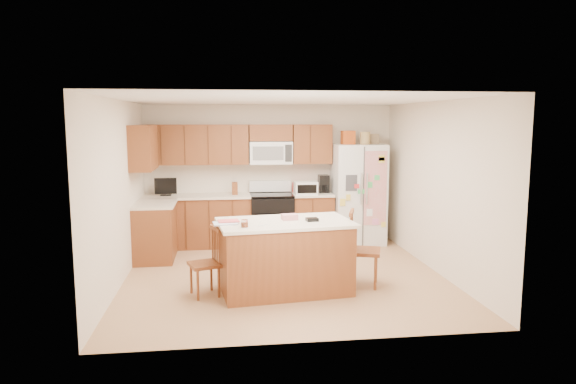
{
  "coord_description": "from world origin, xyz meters",
  "views": [
    {
      "loc": [
        -0.86,
        -7.1,
        2.22
      ],
      "look_at": [
        0.1,
        0.35,
        1.17
      ],
      "focal_mm": 32.0,
      "sensor_mm": 36.0,
      "label": 1
    }
  ],
  "objects": [
    {
      "name": "windsor_chair_right",
      "position": [
        0.99,
        -0.54,
        0.48
      ],
      "size": [
        0.54,
        0.55,
        1.02
      ],
      "color": "brown",
      "rests_on": "ground"
    },
    {
      "name": "windsor_chair_left",
      "position": [
        -1.09,
        -0.68,
        0.42
      ],
      "size": [
        0.46,
        0.47,
        0.88
      ],
      "color": "brown",
      "rests_on": "ground"
    },
    {
      "name": "room_shell",
      "position": [
        0.0,
        0.0,
        1.44
      ],
      "size": [
        4.6,
        4.6,
        2.52
      ],
      "color": "beige",
      "rests_on": "ground"
    },
    {
      "name": "refrigerator",
      "position": [
        1.57,
        1.87,
        0.92
      ],
      "size": [
        0.9,
        0.79,
        2.04
      ],
      "color": "white",
      "rests_on": "ground"
    },
    {
      "name": "ground",
      "position": [
        0.0,
        0.0,
        0.0
      ],
      "size": [
        4.5,
        4.5,
        0.0
      ],
      "primitive_type": "plane",
      "color": "#A87B53",
      "rests_on": "ground"
    },
    {
      "name": "stove",
      "position": [
        0.0,
        1.94,
        0.47
      ],
      "size": [
        0.76,
        0.65,
        1.13
      ],
      "color": "black",
      "rests_on": "ground"
    },
    {
      "name": "island",
      "position": [
        -0.07,
        -0.65,
        0.47
      ],
      "size": [
        1.83,
        1.19,
        1.02
      ],
      "color": "brown",
      "rests_on": "ground"
    },
    {
      "name": "cabinetry",
      "position": [
        -0.98,
        1.79,
        0.91
      ],
      "size": [
        3.36,
        1.56,
        2.15
      ],
      "color": "brown",
      "rests_on": "ground"
    },
    {
      "name": "windsor_chair_back",
      "position": [
        0.02,
        0.08,
        0.41
      ],
      "size": [
        0.4,
        0.38,
        0.87
      ],
      "color": "brown",
      "rests_on": "ground"
    }
  ]
}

